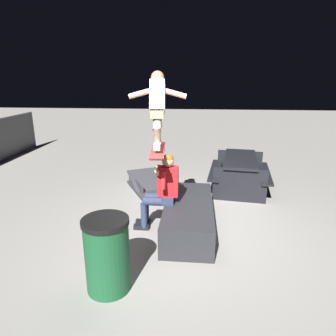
{
  "coord_description": "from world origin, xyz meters",
  "views": [
    {
      "loc": [
        -4.59,
        -0.09,
        2.51
      ],
      "look_at": [
        0.09,
        0.32,
        1.08
      ],
      "focal_mm": 32.21,
      "sensor_mm": 36.0,
      "label": 1
    }
  ],
  "objects_px": {
    "ledge_box_main": "(188,216)",
    "picnic_table_back": "(240,168)",
    "kicker_ramp": "(154,186)",
    "trash_bin": "(107,254)",
    "skater_airborne": "(158,106)",
    "skateboard": "(158,151)",
    "person_sitting_on_ledge": "(162,188)"
  },
  "relations": [
    {
      "from": "ledge_box_main",
      "to": "skater_airborne",
      "type": "relative_size",
      "value": 1.77
    },
    {
      "from": "skater_airborne",
      "to": "ledge_box_main",
      "type": "bearing_deg",
      "value": -79.96
    },
    {
      "from": "ledge_box_main",
      "to": "picnic_table_back",
      "type": "height_order",
      "value": "picnic_table_back"
    },
    {
      "from": "person_sitting_on_ledge",
      "to": "skateboard",
      "type": "height_order",
      "value": "skateboard"
    },
    {
      "from": "skateboard",
      "to": "picnic_table_back",
      "type": "bearing_deg",
      "value": -36.51
    },
    {
      "from": "kicker_ramp",
      "to": "skateboard",
      "type": "bearing_deg",
      "value": -170.51
    },
    {
      "from": "skateboard",
      "to": "skater_airborne",
      "type": "height_order",
      "value": "skater_airborne"
    },
    {
      "from": "skater_airborne",
      "to": "kicker_ramp",
      "type": "relative_size",
      "value": 0.73
    },
    {
      "from": "person_sitting_on_ledge",
      "to": "skater_airborne",
      "type": "bearing_deg",
      "value": 153.4
    },
    {
      "from": "skater_airborne",
      "to": "picnic_table_back",
      "type": "bearing_deg",
      "value": -37.29
    },
    {
      "from": "ledge_box_main",
      "to": "person_sitting_on_ledge",
      "type": "xyz_separation_m",
      "value": [
        0.0,
        0.46,
        0.49
      ]
    },
    {
      "from": "ledge_box_main",
      "to": "picnic_table_back",
      "type": "bearing_deg",
      "value": -28.82
    },
    {
      "from": "skater_airborne",
      "to": "trash_bin",
      "type": "bearing_deg",
      "value": 163.93
    },
    {
      "from": "ledge_box_main",
      "to": "skateboard",
      "type": "relative_size",
      "value": 1.93
    },
    {
      "from": "skateboard",
      "to": "picnic_table_back",
      "type": "distance_m",
      "value": 2.88
    },
    {
      "from": "skater_airborne",
      "to": "kicker_ramp",
      "type": "bearing_deg",
      "value": 9.65
    },
    {
      "from": "ledge_box_main",
      "to": "skateboard",
      "type": "height_order",
      "value": "skateboard"
    },
    {
      "from": "ledge_box_main",
      "to": "skater_airborne",
      "type": "height_order",
      "value": "skater_airborne"
    },
    {
      "from": "person_sitting_on_ledge",
      "to": "skater_airborne",
      "type": "relative_size",
      "value": 1.18
    },
    {
      "from": "person_sitting_on_ledge",
      "to": "kicker_ramp",
      "type": "xyz_separation_m",
      "value": [
        1.88,
        0.38,
        -0.66
      ]
    },
    {
      "from": "person_sitting_on_ledge",
      "to": "kicker_ramp",
      "type": "relative_size",
      "value": 0.86
    },
    {
      "from": "kicker_ramp",
      "to": "picnic_table_back",
      "type": "bearing_deg",
      "value": -85.03
    },
    {
      "from": "person_sitting_on_ledge",
      "to": "trash_bin",
      "type": "bearing_deg",
      "value": 163.31
    },
    {
      "from": "picnic_table_back",
      "to": "trash_bin",
      "type": "height_order",
      "value": "trash_bin"
    },
    {
      "from": "ledge_box_main",
      "to": "person_sitting_on_ledge",
      "type": "relative_size",
      "value": 1.51
    },
    {
      "from": "ledge_box_main",
      "to": "person_sitting_on_ledge",
      "type": "height_order",
      "value": "person_sitting_on_ledge"
    },
    {
      "from": "ledge_box_main",
      "to": "kicker_ramp",
      "type": "xyz_separation_m",
      "value": [
        1.88,
        0.84,
        -0.17
      ]
    },
    {
      "from": "ledge_box_main",
      "to": "picnic_table_back",
      "type": "distance_m",
      "value": 2.35
    },
    {
      "from": "ledge_box_main",
      "to": "trash_bin",
      "type": "bearing_deg",
      "value": 149.75
    },
    {
      "from": "person_sitting_on_ledge",
      "to": "trash_bin",
      "type": "relative_size",
      "value": 1.41
    },
    {
      "from": "ledge_box_main",
      "to": "skater_airborne",
      "type": "bearing_deg",
      "value": 100.04
    },
    {
      "from": "ledge_box_main",
      "to": "trash_bin",
      "type": "distance_m",
      "value": 1.88
    }
  ]
}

